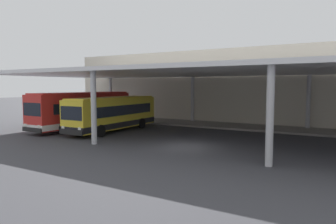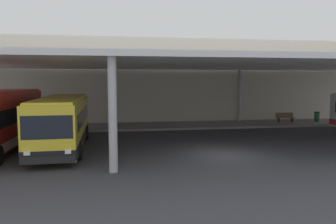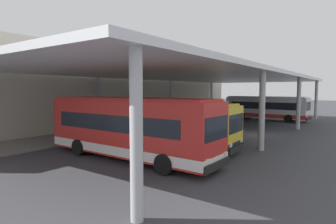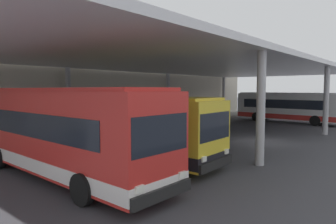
{
  "view_description": "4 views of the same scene",
  "coord_description": "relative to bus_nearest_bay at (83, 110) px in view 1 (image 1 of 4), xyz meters",
  "views": [
    {
      "loc": [
        9.81,
        -18.94,
        4.17
      ],
      "look_at": [
        -3.24,
        3.03,
        2.05
      ],
      "focal_mm": 33.32,
      "sensor_mm": 36.0,
      "label": 1
    },
    {
      "loc": [
        -5.97,
        -17.25,
        4.17
      ],
      "look_at": [
        -2.63,
        3.8,
        2.12
      ],
      "focal_mm": 34.6,
      "sensor_mm": 36.0,
      "label": 2
    },
    {
      "loc": [
        -24.62,
        -8.02,
        3.99
      ],
      "look_at": [
        -5.85,
        5.34,
        2.18
      ],
      "focal_mm": 29.64,
      "sensor_mm": 36.0,
      "label": 3
    },
    {
      "loc": [
        -19.37,
        -8.09,
        3.51
      ],
      "look_at": [
        -3.39,
        5.4,
        1.93
      ],
      "focal_mm": 32.09,
      "sensor_mm": 36.0,
      "label": 4
    }
  ],
  "objects": [
    {
      "name": "station_building_facade",
      "position": [
        13.01,
        11.95,
        2.34
      ],
      "size": [
        48.0,
        1.6,
        8.36
      ],
      "primitive_type": "cube",
      "color": "beige",
      "rests_on": "ground"
    },
    {
      "name": "platform_kerb",
      "position": [
        13.01,
        8.7,
        -1.75
      ],
      "size": [
        42.0,
        4.5,
        0.18
      ],
      "primitive_type": "cube",
      "color": "gray",
      "rests_on": "ground"
    },
    {
      "name": "bus_nearest_bay",
      "position": [
        0.0,
        0.0,
        0.0
      ],
      "size": [
        2.84,
        11.37,
        3.57
      ],
      "color": "red",
      "rests_on": "ground"
    },
    {
      "name": "bus_second_bay",
      "position": [
        3.7,
        0.23,
        -0.19
      ],
      "size": [
        2.95,
        10.6,
        3.17
      ],
      "color": "yellow",
      "rests_on": "ground"
    },
    {
      "name": "canopy_shelter",
      "position": [
        13.01,
        2.45,
        3.47
      ],
      "size": [
        40.0,
        17.0,
        5.55
      ],
      "color": "silver",
      "rests_on": "ground"
    },
    {
      "name": "ground_plane",
      "position": [
        13.01,
        -3.05,
        -1.84
      ],
      "size": [
        200.0,
        200.0,
        0.0
      ],
      "primitive_type": "plane",
      "color": "#3D3D42"
    }
  ]
}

